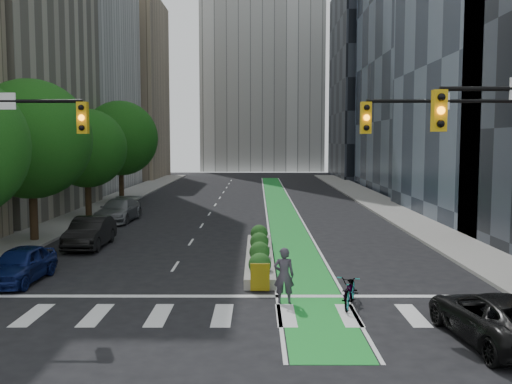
{
  "coord_description": "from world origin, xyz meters",
  "views": [
    {
      "loc": [
        1.09,
        -18.54,
        5.5
      ],
      "look_at": [
        1.04,
        9.1,
        3.0
      ],
      "focal_mm": 40.0,
      "sensor_mm": 36.0,
      "label": 1
    }
  ],
  "objects_px": {
    "median_planter": "(259,253)",
    "parked_car_left_mid": "(90,232)",
    "parked_car_left_near": "(20,265)",
    "parked_car_left_far": "(119,210)",
    "bicycle": "(350,290)",
    "cyclist": "(284,275)",
    "parked_car_right": "(496,317)"
  },
  "relations": [
    {
      "from": "parked_car_left_far",
      "to": "cyclist",
      "type": "bearing_deg",
      "value": -59.05
    },
    {
      "from": "parked_car_left_far",
      "to": "parked_car_left_near",
      "type": "bearing_deg",
      "value": -86.11
    },
    {
      "from": "parked_car_left_near",
      "to": "parked_car_left_mid",
      "type": "distance_m",
      "value": 7.33
    },
    {
      "from": "parked_car_left_far",
      "to": "parked_car_right",
      "type": "xyz_separation_m",
      "value": [
        15.95,
        -23.25,
        -0.1
      ]
    },
    {
      "from": "parked_car_left_mid",
      "to": "parked_car_right",
      "type": "bearing_deg",
      "value": -42.85
    },
    {
      "from": "median_planter",
      "to": "parked_car_left_mid",
      "type": "bearing_deg",
      "value": 158.35
    },
    {
      "from": "cyclist",
      "to": "parked_car_left_mid",
      "type": "relative_size",
      "value": 0.41
    },
    {
      "from": "parked_car_right",
      "to": "parked_car_left_mid",
      "type": "bearing_deg",
      "value": -48.6
    },
    {
      "from": "parked_car_left_mid",
      "to": "parked_car_left_far",
      "type": "xyz_separation_m",
      "value": [
        -0.79,
        9.42,
        -0.0
      ]
    },
    {
      "from": "parked_car_left_near",
      "to": "parked_car_right",
      "type": "bearing_deg",
      "value": -20.46
    },
    {
      "from": "cyclist",
      "to": "parked_car_left_near",
      "type": "xyz_separation_m",
      "value": [
        -10.1,
        2.83,
        -0.26
      ]
    },
    {
      "from": "cyclist",
      "to": "parked_car_right",
      "type": "xyz_separation_m",
      "value": [
        5.62,
        -3.69,
        -0.28
      ]
    },
    {
      "from": "parked_car_left_far",
      "to": "parked_car_right",
      "type": "height_order",
      "value": "parked_car_left_far"
    },
    {
      "from": "median_planter",
      "to": "bicycle",
      "type": "bearing_deg",
      "value": -66.75
    },
    {
      "from": "cyclist",
      "to": "parked_car_left_near",
      "type": "height_order",
      "value": "cyclist"
    },
    {
      "from": "median_planter",
      "to": "parked_car_left_near",
      "type": "xyz_separation_m",
      "value": [
        -9.3,
        -3.84,
        0.33
      ]
    },
    {
      "from": "median_planter",
      "to": "parked_car_left_near",
      "type": "relative_size",
      "value": 2.49
    },
    {
      "from": "parked_car_left_near",
      "to": "parked_car_left_mid",
      "type": "height_order",
      "value": "parked_car_left_mid"
    },
    {
      "from": "bicycle",
      "to": "parked_car_left_far",
      "type": "xyz_separation_m",
      "value": [
        -12.53,
        19.87,
        0.23
      ]
    },
    {
      "from": "cyclist",
      "to": "parked_car_right",
      "type": "distance_m",
      "value": 6.73
    },
    {
      "from": "parked_car_left_near",
      "to": "cyclist",
      "type": "bearing_deg",
      "value": -13.59
    },
    {
      "from": "parked_car_left_near",
      "to": "parked_car_left_far",
      "type": "height_order",
      "value": "parked_car_left_far"
    },
    {
      "from": "parked_car_left_mid",
      "to": "parked_car_right",
      "type": "xyz_separation_m",
      "value": [
        15.16,
        -13.83,
        -0.1
      ]
    },
    {
      "from": "bicycle",
      "to": "parked_car_left_near",
      "type": "bearing_deg",
      "value": -177.89
    },
    {
      "from": "cyclist",
      "to": "parked_car_left_far",
      "type": "relative_size",
      "value": 0.36
    },
    {
      "from": "parked_car_right",
      "to": "median_planter",
      "type": "bearing_deg",
      "value": -64.44
    },
    {
      "from": "median_planter",
      "to": "parked_car_left_far",
      "type": "relative_size",
      "value": 1.91
    },
    {
      "from": "median_planter",
      "to": "parked_car_left_near",
      "type": "height_order",
      "value": "parked_car_left_near"
    },
    {
      "from": "parked_car_left_mid",
      "to": "bicycle",
      "type": "bearing_deg",
      "value": -42.15
    },
    {
      "from": "bicycle",
      "to": "parked_car_left_far",
      "type": "bearing_deg",
      "value": 138.68
    },
    {
      "from": "bicycle",
      "to": "parked_car_left_mid",
      "type": "height_order",
      "value": "parked_car_left_mid"
    },
    {
      "from": "median_planter",
      "to": "parked_car_right",
      "type": "relative_size",
      "value": 2.09
    }
  ]
}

